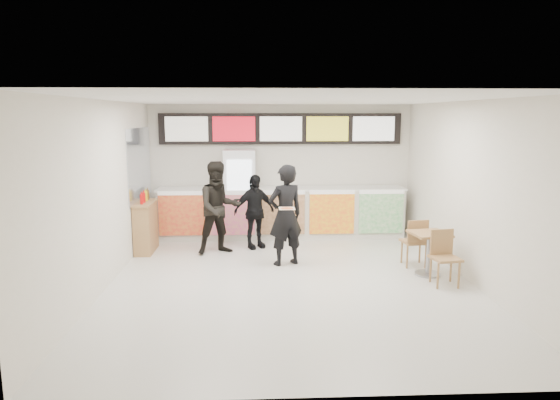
{
  "coord_description": "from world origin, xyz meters",
  "views": [
    {
      "loc": [
        -0.55,
        -8.01,
        2.77
      ],
      "look_at": [
        -0.12,
        1.2,
        1.19
      ],
      "focal_mm": 32.0,
      "sensor_mm": 36.0,
      "label": 1
    }
  ],
  "objects": [
    {
      "name": "drinks_fridge",
      "position": [
        -0.93,
        3.11,
        1.0
      ],
      "size": [
        0.7,
        0.67,
        2.0
      ],
      "color": "white",
      "rests_on": "floor"
    },
    {
      "name": "cafe_table",
      "position": [
        2.42,
        0.24,
        0.53
      ],
      "size": [
        0.69,
        1.58,
        0.9
      ],
      "rotation": [
        0.0,
        0.0,
        0.15
      ],
      "color": "#AC7F4E",
      "rests_on": "floor"
    },
    {
      "name": "wall_back",
      "position": [
        0.0,
        3.5,
        1.5
      ],
      "size": [
        6.0,
        0.0,
        6.0
      ],
      "primitive_type": "plane",
      "rotation": [
        1.57,
        0.0,
        0.0
      ],
      "color": "silver",
      "rests_on": "floor"
    },
    {
      "name": "customer_mid",
      "position": [
        -0.61,
        2.19,
        0.78
      ],
      "size": [
        0.98,
        0.75,
        1.55
      ],
      "primitive_type": "imported",
      "rotation": [
        0.0,
        0.0,
        0.46
      ],
      "color": "black",
      "rests_on": "floor"
    },
    {
      "name": "condiment_ledge",
      "position": [
        -2.82,
        2.0,
        0.52
      ],
      "size": [
        0.37,
        0.92,
        1.22
      ],
      "color": "#AC7F4E",
      "rests_on": "floor"
    },
    {
      "name": "floor",
      "position": [
        0.0,
        0.0,
        0.0
      ],
      "size": [
        7.0,
        7.0,
        0.0
      ],
      "primitive_type": "plane",
      "color": "beige",
      "rests_on": "ground"
    },
    {
      "name": "wall_left",
      "position": [
        -3.0,
        0.0,
        1.5
      ],
      "size": [
        0.0,
        7.0,
        7.0
      ],
      "primitive_type": "plane",
      "rotation": [
        1.57,
        0.0,
        1.57
      ],
      "color": "silver",
      "rests_on": "floor"
    },
    {
      "name": "ceiling",
      "position": [
        0.0,
        0.0,
        3.0
      ],
      "size": [
        7.0,
        7.0,
        0.0
      ],
      "primitive_type": "plane",
      "rotation": [
        3.14,
        0.0,
        0.0
      ],
      "color": "white",
      "rests_on": "wall_back"
    },
    {
      "name": "service_counter",
      "position": [
        0.0,
        3.09,
        0.57
      ],
      "size": [
        5.56,
        0.77,
        1.14
      ],
      "color": "silver",
      "rests_on": "floor"
    },
    {
      "name": "wall_right",
      "position": [
        3.0,
        0.0,
        1.5
      ],
      "size": [
        0.0,
        7.0,
        7.0
      ],
      "primitive_type": "plane",
      "rotation": [
        1.57,
        0.0,
        -1.57
      ],
      "color": "silver",
      "rests_on": "floor"
    },
    {
      "name": "customer_left",
      "position": [
        -1.31,
        1.81,
        0.93
      ],
      "size": [
        1.1,
        0.98,
        1.86
      ],
      "primitive_type": "imported",
      "rotation": [
        0.0,
        0.0,
        0.37
      ],
      "color": "black",
      "rests_on": "floor"
    },
    {
      "name": "pizza_slice",
      "position": [
        -0.03,
        0.53,
        1.16
      ],
      "size": [
        0.36,
        0.36,
        0.02
      ],
      "color": "beige",
      "rests_on": "customer_main"
    },
    {
      "name": "menu_board",
      "position": [
        0.0,
        3.41,
        2.45
      ],
      "size": [
        5.5,
        0.14,
        0.7
      ],
      "color": "black",
      "rests_on": "wall_back"
    },
    {
      "name": "mirror_panel",
      "position": [
        -2.99,
        2.45,
        1.75
      ],
      "size": [
        0.01,
        2.0,
        1.5
      ],
      "primitive_type": "cube",
      "color": "#B2B7BF",
      "rests_on": "wall_left"
    },
    {
      "name": "customer_main",
      "position": [
        -0.03,
        0.98,
        0.94
      ],
      "size": [
        0.81,
        0.69,
        1.88
      ],
      "primitive_type": "imported",
      "rotation": [
        0.0,
        0.0,
        3.57
      ],
      "color": "black",
      "rests_on": "floor"
    }
  ]
}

